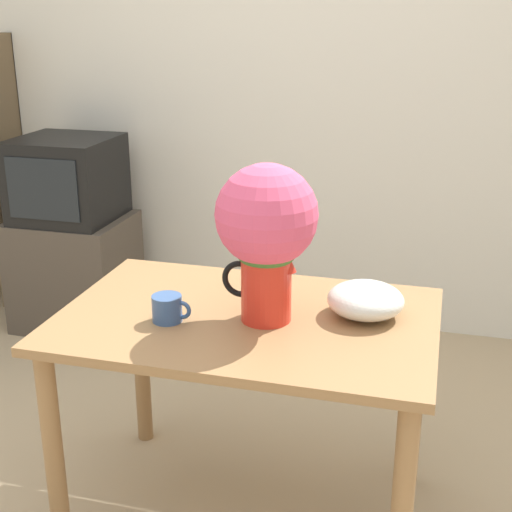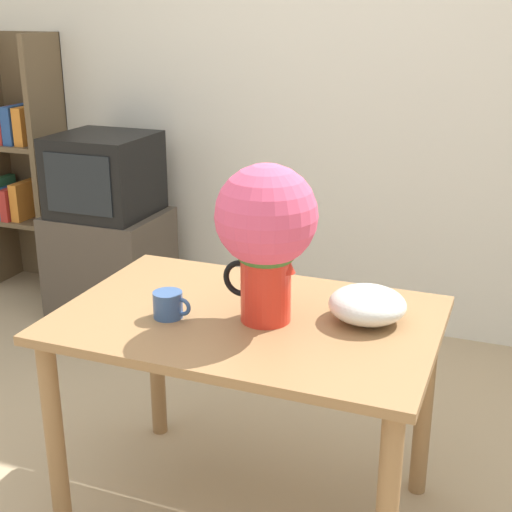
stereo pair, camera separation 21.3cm
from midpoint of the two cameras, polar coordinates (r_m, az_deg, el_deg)
name	(u,v)px [view 2 (the right image)]	position (r m, az deg, el deg)	size (l,w,h in m)	color
wall_back	(335,80)	(3.72, 8.01, 13.79)	(8.00, 0.05, 2.60)	silver
table	(248,349)	(2.27, 2.05, -7.49)	(1.17, 0.78, 0.74)	olive
flower_vase	(266,229)	(2.09, 3.73, 2.14)	(0.31, 0.31, 0.49)	red
coffee_mug	(169,305)	(2.20, -4.25, -3.97)	(0.12, 0.09, 0.08)	#385689
white_bowl	(367,305)	(2.21, 11.65, -3.88)	(0.24, 0.24, 0.11)	silver
tv_stand	(111,265)	(3.99, -10.04, -0.75)	(0.58, 0.50, 0.60)	#4C4238
tv_set	(104,175)	(3.84, -10.50, 6.41)	(0.49, 0.48, 0.42)	black
bookshelf	(21,165)	(4.47, -17.02, 6.96)	(0.48, 0.33, 1.51)	brown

